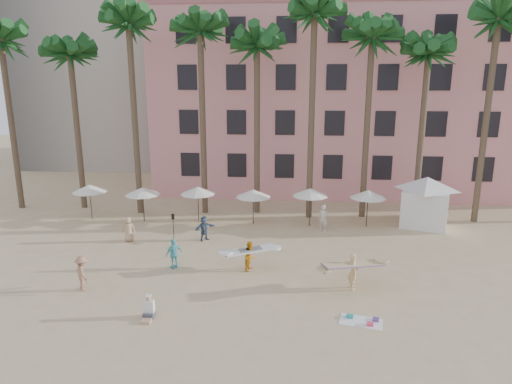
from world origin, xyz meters
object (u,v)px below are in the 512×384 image
object	(u,v)px
carrier_yellow	(353,269)
carrier_white	(250,255)
cabana	(426,197)
pink_hotel	(351,101)

from	to	relation	value
carrier_yellow	carrier_white	bearing A→B (deg)	160.72
carrier_white	cabana	bearing A→B (deg)	37.45
pink_hotel	cabana	bearing A→B (deg)	-72.17
cabana	carrier_yellow	xyz separation A→B (m)	(-6.19, -10.65, -1.02)
carrier_yellow	pink_hotel	bearing A→B (deg)	84.87
pink_hotel	carrier_yellow	distance (m)	24.48
carrier_white	pink_hotel	bearing A→B (deg)	71.06
cabana	carrier_white	bearing A→B (deg)	-142.55
pink_hotel	carrier_yellow	bearing A→B (deg)	-95.13
pink_hotel	carrier_white	size ratio (longest dim) A/B	12.46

